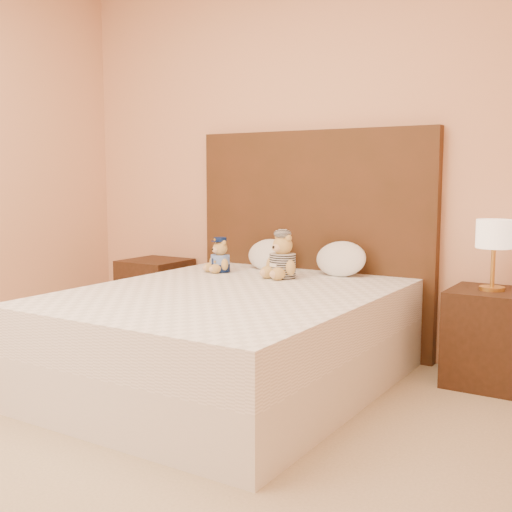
# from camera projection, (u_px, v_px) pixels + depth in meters

# --- Properties ---
(ground) EXTENTS (4.00, 4.50, 0.00)m
(ground) POSITION_uv_depth(u_px,v_px,m) (67.00, 463.00, 2.67)
(ground) COLOR #C2AC8B
(ground) RESTS_ON ground
(room_walls) EXTENTS (4.04, 4.52, 2.72)m
(room_walls) POSITION_uv_depth(u_px,v_px,m) (133.00, 36.00, 2.83)
(room_walls) COLOR #E6A67D
(room_walls) RESTS_ON ground
(bed) EXTENTS (1.60, 2.00, 0.55)m
(bed) POSITION_uv_depth(u_px,v_px,m) (230.00, 338.00, 3.65)
(bed) COLOR white
(bed) RESTS_ON ground
(headboard) EXTENTS (1.75, 0.08, 1.50)m
(headboard) POSITION_uv_depth(u_px,v_px,m) (312.00, 240.00, 4.44)
(headboard) COLOR #492816
(headboard) RESTS_ON ground
(nightstand_left) EXTENTS (0.45, 0.45, 0.55)m
(nightstand_left) POSITION_uv_depth(u_px,v_px,m) (156.00, 295.00, 4.98)
(nightstand_left) COLOR #391F12
(nightstand_left) RESTS_ON ground
(nightstand_right) EXTENTS (0.45, 0.45, 0.55)m
(nightstand_right) POSITION_uv_depth(u_px,v_px,m) (490.00, 338.00, 3.66)
(nightstand_right) COLOR #391F12
(nightstand_right) RESTS_ON ground
(lamp) EXTENTS (0.20, 0.20, 0.40)m
(lamp) POSITION_uv_depth(u_px,v_px,m) (494.00, 238.00, 3.59)
(lamp) COLOR gold
(lamp) RESTS_ON nightstand_right
(teddy_police) EXTENTS (0.25, 0.25, 0.23)m
(teddy_police) POSITION_uv_depth(u_px,v_px,m) (220.00, 255.00, 4.30)
(teddy_police) COLOR tan
(teddy_police) RESTS_ON bed
(teddy_prisoner) EXTENTS (0.32, 0.31, 0.29)m
(teddy_prisoner) POSITION_uv_depth(u_px,v_px,m) (283.00, 255.00, 4.04)
(teddy_prisoner) COLOR tan
(teddy_prisoner) RESTS_ON bed
(pillow_left) EXTENTS (0.32, 0.21, 0.23)m
(pillow_left) POSITION_uv_depth(u_px,v_px,m) (269.00, 253.00, 4.42)
(pillow_left) COLOR white
(pillow_left) RESTS_ON bed
(pillow_right) EXTENTS (0.34, 0.22, 0.24)m
(pillow_right) POSITION_uv_depth(u_px,v_px,m) (341.00, 257.00, 4.14)
(pillow_right) COLOR white
(pillow_right) RESTS_ON bed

